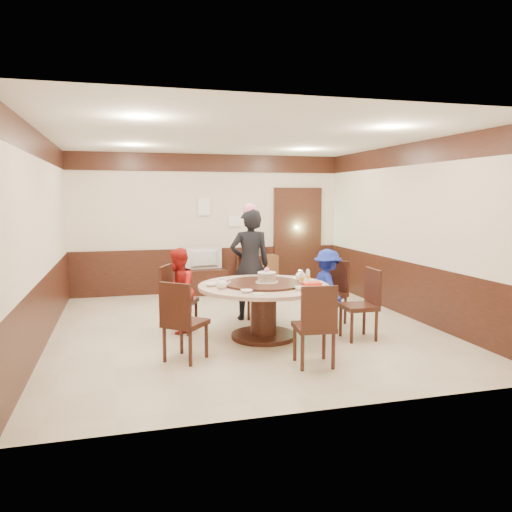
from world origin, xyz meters
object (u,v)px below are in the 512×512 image
object	(u,v)px
person_red	(178,290)
person_blue	(328,287)
shrimp_platter	(312,285)
thermos	(261,246)
tv_stand	(205,282)
birthday_cake	(267,277)
person_standing	(250,265)
banquet_table	(264,300)
television	(205,259)
side_cabinet	(257,273)

from	to	relation	value
person_red	person_blue	bearing A→B (deg)	98.58
shrimp_platter	thermos	bearing A→B (deg)	84.92
person_red	tv_stand	xyz separation A→B (m)	(0.83, 2.72, -0.36)
birthday_cake	shrimp_platter	world-z (taller)	birthday_cake
person_standing	person_blue	world-z (taller)	person_standing
birthday_cake	banquet_table	bearing A→B (deg)	172.17
banquet_table	person_standing	world-z (taller)	person_standing
thermos	shrimp_platter	bearing A→B (deg)	-95.08
person_standing	person_red	size ratio (longest dim) A/B	1.44
television	thermos	world-z (taller)	thermos
shrimp_platter	tv_stand	bearing A→B (deg)	102.86
person_blue	tv_stand	world-z (taller)	person_blue
tv_stand	side_cabinet	xyz separation A→B (m)	(1.10, 0.03, 0.12)
person_blue	tv_stand	bearing A→B (deg)	21.41
person_blue	side_cabinet	bearing A→B (deg)	1.62
tv_stand	person_red	bearing A→B (deg)	-107.03
banquet_table	shrimp_platter	size ratio (longest dim) A/B	5.98
person_blue	television	bearing A→B (deg)	21.41
birthday_cake	person_standing	bearing A→B (deg)	87.69
banquet_table	side_cabinet	world-z (taller)	banquet_table
person_standing	person_red	bearing A→B (deg)	24.18
person_blue	shrimp_platter	bearing A→B (deg)	139.33
birthday_cake	shrimp_platter	size ratio (longest dim) A/B	1.05
person_blue	side_cabinet	size ratio (longest dim) A/B	1.46
person_standing	thermos	world-z (taller)	person_standing
shrimp_platter	thermos	distance (m)	3.72
shrimp_platter	tv_stand	world-z (taller)	shrimp_platter
person_standing	tv_stand	size ratio (longest dim) A/B	2.07
person_standing	thermos	size ratio (longest dim) A/B	4.63
person_blue	birthday_cake	xyz separation A→B (m)	(-1.09, -0.42, 0.27)
banquet_table	birthday_cake	distance (m)	0.32
person_red	side_cabinet	world-z (taller)	person_red
person_red	television	size ratio (longest dim) A/B	1.61
person_blue	banquet_table	bearing A→B (deg)	105.92
person_red	television	world-z (taller)	person_red
person_standing	birthday_cake	xyz separation A→B (m)	(-0.04, -1.09, -0.03)
person_red	television	xyz separation A→B (m)	(0.83, 2.72, 0.11)
person_red	person_blue	size ratio (longest dim) A/B	1.05
person_standing	side_cabinet	xyz separation A→B (m)	(0.74, 2.27, -0.51)
shrimp_platter	thermos	xyz separation A→B (m)	(0.33, 3.70, 0.16)
banquet_table	shrimp_platter	xyz separation A→B (m)	(0.57, -0.34, 0.24)
person_standing	birthday_cake	distance (m)	1.10
person_standing	shrimp_platter	world-z (taller)	person_standing
side_cabinet	person_red	bearing A→B (deg)	-125.05
side_cabinet	person_blue	bearing A→B (deg)	-84.19
person_red	person_standing	bearing A→B (deg)	125.53
banquet_table	thermos	xyz separation A→B (m)	(0.90, 3.36, 0.41)
tv_stand	television	size ratio (longest dim) A/B	1.12
banquet_table	person_red	xyz separation A→B (m)	(-1.10, 0.61, 0.08)
person_blue	tv_stand	xyz separation A→B (m)	(-1.40, 2.92, -0.33)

